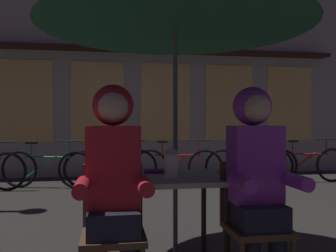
% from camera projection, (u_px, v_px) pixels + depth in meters
% --- Properties ---
extents(cafe_table, '(0.72, 0.72, 0.74)m').
position_uv_depth(cafe_table, '(175.00, 189.00, 2.78)').
color(cafe_table, '#B2AD9E').
rests_on(cafe_table, ground_plane).
extents(patio_umbrella, '(2.10, 2.10, 2.31)m').
position_uv_depth(patio_umbrella, '(175.00, 5.00, 2.77)').
color(patio_umbrella, '#4C4C51').
rests_on(patio_umbrella, ground_plane).
extents(lantern, '(0.11, 0.11, 0.23)m').
position_uv_depth(lantern, '(171.00, 162.00, 2.67)').
color(lantern, white).
rests_on(lantern, cafe_table).
extents(chair_left, '(0.40, 0.40, 0.87)m').
position_uv_depth(chair_left, '(113.00, 224.00, 2.34)').
color(chair_left, '#513823').
rests_on(chair_left, ground_plane).
extents(chair_right, '(0.40, 0.40, 0.87)m').
position_uv_depth(chair_right, '(253.00, 218.00, 2.49)').
color(chair_right, '#513823').
rests_on(chair_right, ground_plane).
extents(person_left_hooded, '(0.45, 0.56, 1.40)m').
position_uv_depth(person_left_hooded, '(113.00, 171.00, 2.28)').
color(person_left_hooded, black).
rests_on(person_left_hooded, ground_plane).
extents(person_right_hooded, '(0.45, 0.56, 1.40)m').
position_uv_depth(person_right_hooded, '(256.00, 167.00, 2.44)').
color(person_right_hooded, black).
rests_on(person_right_hooded, ground_plane).
extents(shopfront_building, '(10.00, 0.93, 6.20)m').
position_uv_depth(shopfront_building, '(131.00, 36.00, 8.08)').
color(shopfront_building, '#9E9389').
rests_on(shopfront_building, ground_plane).
extents(bicycle_second, '(1.65, 0.43, 0.84)m').
position_uv_depth(bicycle_second, '(47.00, 168.00, 6.30)').
color(bicycle_second, black).
rests_on(bicycle_second, ground_plane).
extents(bicycle_third, '(1.68, 0.12, 0.84)m').
position_uv_depth(bicycle_third, '(111.00, 167.00, 6.46)').
color(bicycle_third, black).
rests_on(bicycle_third, ground_plane).
extents(bicycle_fourth, '(1.64, 0.46, 0.84)m').
position_uv_depth(bicycle_fourth, '(177.00, 166.00, 6.67)').
color(bicycle_fourth, black).
rests_on(bicycle_fourth, ground_plane).
extents(bicycle_fifth, '(1.67, 0.26, 0.84)m').
position_uv_depth(bicycle_fifth, '(249.00, 166.00, 6.69)').
color(bicycle_fifth, black).
rests_on(bicycle_fifth, ground_plane).
extents(bicycle_furthest, '(1.68, 0.19, 0.84)m').
position_uv_depth(bicycle_furthest, '(307.00, 164.00, 6.90)').
color(bicycle_furthest, black).
rests_on(bicycle_furthest, ground_plane).
extents(book, '(0.21, 0.16, 0.02)m').
position_uv_depth(book, '(156.00, 171.00, 2.95)').
color(book, '#661E7A').
rests_on(book, cafe_table).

